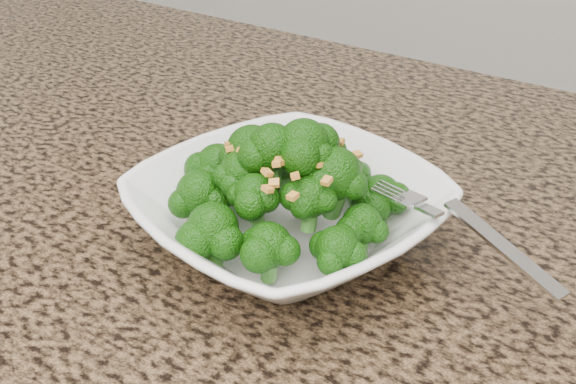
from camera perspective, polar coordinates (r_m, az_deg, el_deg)
The scene contains 5 objects.
granite_counter at distance 0.64m, azimuth -13.74°, elevation -4.29°, with size 1.64×1.04×0.03m, color brown.
bowl at distance 0.58m, azimuth 0.00°, elevation -1.77°, with size 0.24×0.24×0.06m, color white.
broccoli_pile at distance 0.55m, azimuth 0.00°, elevation 3.88°, with size 0.21×0.21×0.07m, color #154F09, non-canonical shape.
garlic_topping at distance 0.53m, azimuth 0.00°, elevation 7.57°, with size 0.12×0.12×0.01m, color gold, non-canonical shape.
fork at distance 0.53m, azimuth 11.46°, elevation -1.56°, with size 0.17×0.03×0.01m, color silver, non-canonical shape.
Camera 1 is at (0.40, -0.04, 1.25)m, focal length 45.00 mm.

